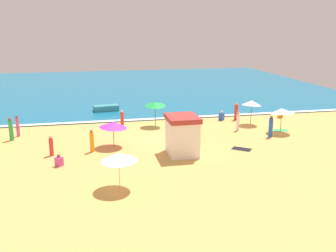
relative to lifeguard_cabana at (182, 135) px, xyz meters
name	(u,v)px	position (x,y,z in m)	size (l,w,h in m)	color
ground_plane	(159,137)	(-0.88, 4.66, -1.48)	(60.00, 60.00, 0.00)	#E0A856
ocean_water	(126,87)	(-0.88, 32.66, -1.43)	(60.00, 44.00, 0.10)	#146B93
wave_breaker_foam	(147,119)	(-0.88, 10.96, -1.38)	(57.00, 0.70, 0.01)	white
lifeguard_cabana	(182,135)	(0.00, 0.00, 0.00)	(2.24, 2.69, 2.91)	white
beach_umbrella_0	(119,157)	(-5.03, -5.18, 0.45)	(2.54, 2.52, 2.22)	silver
beach_umbrella_1	(282,111)	(10.02, 3.99, 0.47)	(2.54, 2.57, 2.29)	#4C3823
beach_umbrella_2	(155,104)	(-0.51, 8.44, 0.65)	(2.15, 2.17, 2.42)	#4C3823
beach_umbrella_3	(113,125)	(-4.80, 2.94, 0.28)	(2.75, 2.73, 2.07)	#4C3823
beach_umbrella_4	(252,103)	(8.60, 7.22, 0.62)	(2.61, 2.61, 2.42)	#4C3823
beachgoer_0	(271,127)	(8.46, 2.84, -0.58)	(0.43, 0.43, 1.88)	blue
beachgoer_1	(238,121)	(6.51, 5.35, -0.64)	(0.33, 0.33, 1.74)	white
beachgoer_2	(92,141)	(-6.49, 1.94, -0.66)	(0.42, 0.42, 1.73)	orange
beachgoer_3	(51,146)	(-9.41, 1.69, -0.72)	(0.39, 0.39, 1.56)	red
beachgoer_4	(236,112)	(7.88, 9.20, -0.65)	(0.51, 0.51, 1.78)	red
beachgoer_6	(122,120)	(-3.65, 8.24, -0.66)	(0.35, 0.35, 1.72)	red
beachgoer_7	(18,126)	(-12.63, 7.48, -0.58)	(0.34, 0.34, 1.85)	#D84CA5
beachgoer_8	(11,130)	(-12.97, 6.35, -0.56)	(0.38, 0.38, 1.94)	green
beachgoer_9	(280,114)	(12.76, 9.20, -1.09)	(0.65, 0.65, 0.94)	orange
beachgoer_10	(59,161)	(-8.73, -0.65, -1.13)	(0.61, 0.61, 0.84)	#D84CA5
beachgoer_11	(222,116)	(6.39, 9.32, -1.07)	(0.63, 0.63, 0.97)	blue
beach_towel_0	(242,149)	(4.78, 0.21, -1.47)	(1.66, 1.56, 0.01)	black
beach_towel_2	(281,130)	(10.38, 4.59, -1.47)	(1.41, 1.22, 0.01)	green
small_boat_0	(106,108)	(-4.75, 15.81, -1.08)	(2.84, 1.62, 0.60)	teal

